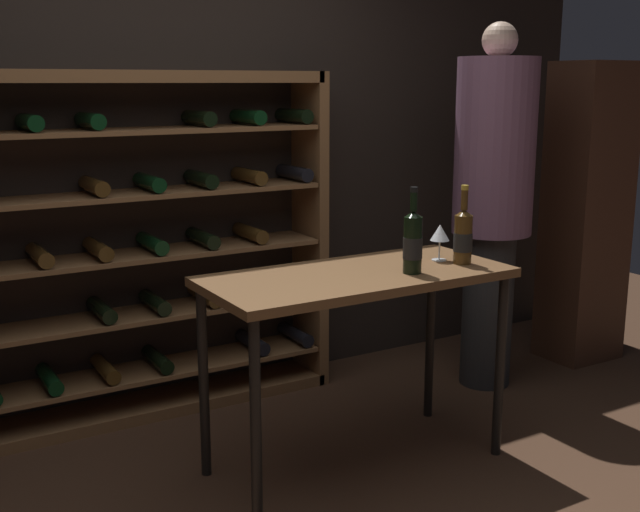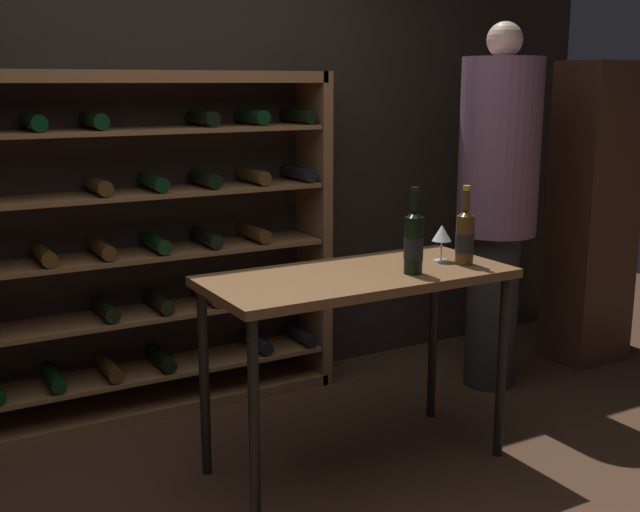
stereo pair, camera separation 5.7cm
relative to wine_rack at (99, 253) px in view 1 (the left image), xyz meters
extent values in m
cube|color=black|center=(0.37, 0.21, 0.51)|extent=(5.84, 0.10, 2.77)
cube|color=brown|center=(1.20, 0.00, 0.00)|extent=(0.06, 0.32, 1.76)
cube|color=brown|center=(0.00, 0.00, 0.85)|extent=(2.42, 0.32, 0.06)
cube|color=brown|center=(0.00, 0.00, -0.85)|extent=(2.42, 0.32, 0.06)
cube|color=brown|center=(0.00, 0.00, -0.66)|extent=(2.34, 0.32, 0.02)
cylinder|color=black|center=(-0.28, 0.00, -0.60)|extent=(0.08, 0.30, 0.08)
cylinder|color=#4C3314|center=(0.00, 0.00, -0.60)|extent=(0.08, 0.30, 0.08)
cylinder|color=black|center=(0.27, 0.00, -0.60)|extent=(0.08, 0.30, 0.08)
cylinder|color=black|center=(0.83, 0.00, -0.60)|extent=(0.08, 0.30, 0.08)
cylinder|color=black|center=(1.10, 0.00, -0.60)|extent=(0.08, 0.30, 0.08)
cube|color=brown|center=(0.00, 0.00, -0.35)|extent=(2.34, 0.32, 0.02)
cylinder|color=black|center=(0.00, 0.00, -0.29)|extent=(0.08, 0.30, 0.08)
cylinder|color=black|center=(0.27, 0.00, -0.29)|extent=(0.08, 0.30, 0.08)
cylinder|color=#4C3314|center=(0.55, 0.00, -0.29)|extent=(0.08, 0.30, 0.08)
cylinder|color=#4C3314|center=(0.83, 0.00, -0.29)|extent=(0.08, 0.30, 0.08)
cylinder|color=black|center=(1.10, 0.00, -0.29)|extent=(0.08, 0.30, 0.08)
cube|color=brown|center=(0.00, 0.00, -0.03)|extent=(2.34, 0.32, 0.02)
cylinder|color=#4C3314|center=(-0.28, 0.00, 0.02)|extent=(0.08, 0.30, 0.08)
cylinder|color=#4C3314|center=(0.00, 0.00, 0.02)|extent=(0.08, 0.30, 0.08)
cylinder|color=black|center=(0.27, 0.00, 0.02)|extent=(0.08, 0.30, 0.08)
cylinder|color=black|center=(0.55, 0.00, 0.02)|extent=(0.08, 0.30, 0.08)
cylinder|color=#4C3314|center=(0.83, 0.00, 0.02)|extent=(0.08, 0.30, 0.08)
cube|color=brown|center=(0.00, 0.00, 0.28)|extent=(2.34, 0.32, 0.02)
cylinder|color=#4C3314|center=(0.00, 0.00, 0.33)|extent=(0.08, 0.30, 0.08)
cylinder|color=black|center=(0.27, 0.00, 0.33)|extent=(0.08, 0.30, 0.08)
cylinder|color=black|center=(0.55, 0.00, 0.33)|extent=(0.08, 0.30, 0.08)
cylinder|color=#4C3314|center=(0.83, 0.00, 0.33)|extent=(0.08, 0.30, 0.08)
cylinder|color=black|center=(1.10, 0.00, 0.33)|extent=(0.08, 0.30, 0.08)
cube|color=brown|center=(0.00, 0.00, 0.59)|extent=(2.34, 0.32, 0.02)
cylinder|color=black|center=(-0.28, 0.00, 0.65)|extent=(0.08, 0.30, 0.08)
cylinder|color=black|center=(0.00, 0.00, 0.65)|extent=(0.08, 0.30, 0.08)
cylinder|color=black|center=(0.55, 0.00, 0.65)|extent=(0.08, 0.30, 0.08)
cylinder|color=black|center=(0.83, 0.00, 0.65)|extent=(0.08, 0.30, 0.08)
cylinder|color=black|center=(1.10, 0.00, 0.65)|extent=(0.08, 0.30, 0.08)
cube|color=brown|center=(0.83, -1.06, 0.00)|extent=(1.34, 0.61, 0.04)
cylinder|color=black|center=(0.21, -1.31, -0.45)|extent=(0.04, 0.04, 0.86)
cylinder|color=black|center=(1.45, -1.31, -0.45)|extent=(0.04, 0.04, 0.86)
cylinder|color=black|center=(0.21, -0.80, -0.45)|extent=(0.04, 0.04, 0.86)
cylinder|color=black|center=(1.45, -0.80, -0.45)|extent=(0.04, 0.04, 0.86)
cylinder|color=#2B2B2B|center=(2.02, -0.60, -0.44)|extent=(0.28, 0.28, 0.88)
cylinder|color=#7A516B|center=(2.02, -0.60, 0.48)|extent=(0.44, 0.44, 0.96)
sphere|color=beige|center=(2.02, -0.60, 1.04)|extent=(0.19, 0.19, 0.19)
cube|color=#4C2D1E|center=(2.85, -0.55, 0.03)|extent=(0.44, 0.36, 1.83)
cylinder|color=black|center=(1.03, -1.19, 0.14)|extent=(0.08, 0.08, 0.25)
cone|color=black|center=(1.03, -1.19, 0.28)|extent=(0.08, 0.08, 0.03)
cylinder|color=black|center=(1.03, -1.19, 0.33)|extent=(0.03, 0.03, 0.08)
cylinder|color=black|center=(1.03, -1.19, 0.38)|extent=(0.03, 0.03, 0.02)
cylinder|color=black|center=(1.03, -1.19, 0.13)|extent=(0.08, 0.08, 0.09)
cylinder|color=#4C3314|center=(1.33, -1.16, 0.13)|extent=(0.08, 0.08, 0.22)
cone|color=#4C3314|center=(1.33, -1.16, 0.25)|extent=(0.08, 0.08, 0.03)
cylinder|color=#4C3314|center=(1.33, -1.16, 0.31)|extent=(0.03, 0.03, 0.09)
cylinder|color=#B7932D|center=(1.33, -1.16, 0.37)|extent=(0.03, 0.03, 0.02)
cylinder|color=black|center=(1.33, -1.16, 0.12)|extent=(0.09, 0.09, 0.08)
cylinder|color=silver|center=(1.28, -1.06, 0.02)|extent=(0.07, 0.07, 0.00)
cylinder|color=silver|center=(1.28, -1.06, 0.07)|extent=(0.01, 0.01, 0.09)
cone|color=silver|center=(1.28, -1.06, 0.15)|extent=(0.09, 0.09, 0.07)
cylinder|color=#590A14|center=(1.28, -1.06, 0.13)|extent=(0.05, 0.05, 0.03)
camera|label=1|loc=(-1.02, -3.85, 0.83)|focal=44.58mm
camera|label=2|loc=(-0.97, -3.88, 0.83)|focal=44.58mm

